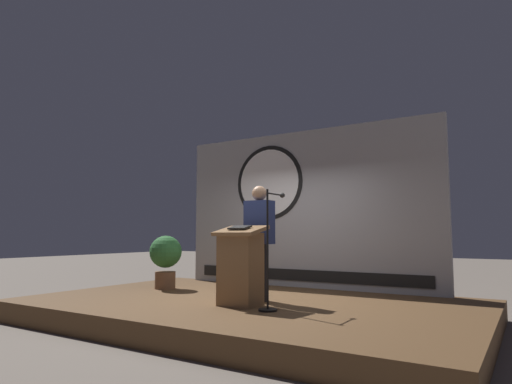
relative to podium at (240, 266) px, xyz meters
The scene contains 7 objects.
ground_plane 0.98m from the podium, 110.00° to the left, with size 40.00×40.00×0.00m, color #6B6056.
stage_platform 0.86m from the podium, 110.00° to the left, with size 6.40×4.00×0.30m, color brown.
banner_display 2.52m from the podium, 95.09° to the left, with size 5.02×0.12×2.88m.
podium is the anchor object (origin of this frame).
speaker_person 0.58m from the podium, 89.14° to the left, with size 0.40×0.26×1.67m.
microphone_stand 0.53m from the podium, 10.40° to the right, with size 0.24×0.56×1.54m.
potted_plant 2.34m from the podium, 158.80° to the left, with size 0.57×0.57×0.93m.
Camera 1 is at (3.57, -5.52, 1.26)m, focal length 30.98 mm.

